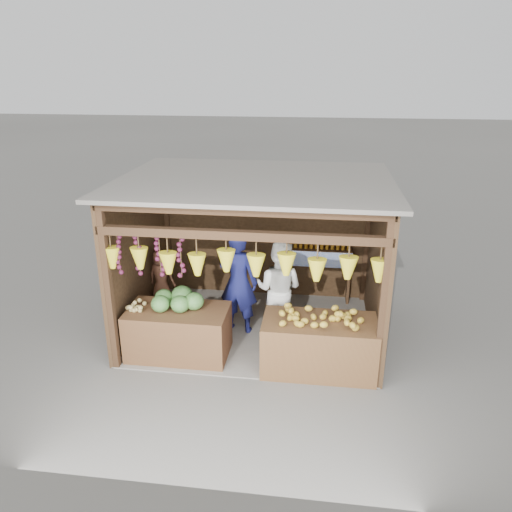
{
  "coord_description": "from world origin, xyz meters",
  "views": [
    {
      "loc": [
        1.03,
        -7.64,
        4.28
      ],
      "look_at": [
        0.03,
        -0.1,
        1.4
      ],
      "focal_mm": 35.0,
      "sensor_mm": 36.0,
      "label": 1
    }
  ],
  "objects_px": {
    "vendor_seated": "(162,277)",
    "counter_left": "(179,333)",
    "counter_right": "(319,345)",
    "woman_standing": "(279,289)",
    "man_standing": "(238,282)"
  },
  "relations": [
    {
      "from": "counter_right",
      "to": "counter_left",
      "type": "bearing_deg",
      "value": 176.87
    },
    {
      "from": "counter_right",
      "to": "woman_standing",
      "type": "distance_m",
      "value": 1.28
    },
    {
      "from": "counter_left",
      "to": "counter_right",
      "type": "relative_size",
      "value": 0.93
    },
    {
      "from": "counter_left",
      "to": "vendor_seated",
      "type": "relative_size",
      "value": 1.57
    },
    {
      "from": "woman_standing",
      "to": "man_standing",
      "type": "bearing_deg",
      "value": 10.6
    },
    {
      "from": "woman_standing",
      "to": "vendor_seated",
      "type": "relative_size",
      "value": 1.69
    },
    {
      "from": "counter_left",
      "to": "vendor_seated",
      "type": "distance_m",
      "value": 1.43
    },
    {
      "from": "counter_left",
      "to": "counter_right",
      "type": "bearing_deg",
      "value": -3.13
    },
    {
      "from": "vendor_seated",
      "to": "counter_left",
      "type": "bearing_deg",
      "value": 129.31
    },
    {
      "from": "counter_right",
      "to": "woman_standing",
      "type": "height_order",
      "value": "woman_standing"
    },
    {
      "from": "counter_right",
      "to": "vendor_seated",
      "type": "relative_size",
      "value": 1.69
    },
    {
      "from": "counter_left",
      "to": "man_standing",
      "type": "distance_m",
      "value": 1.32
    },
    {
      "from": "vendor_seated",
      "to": "counter_right",
      "type": "bearing_deg",
      "value": 166.46
    },
    {
      "from": "counter_left",
      "to": "counter_right",
      "type": "xyz_separation_m",
      "value": [
        2.19,
        -0.12,
        0.01
      ]
    },
    {
      "from": "counter_left",
      "to": "man_standing",
      "type": "xyz_separation_m",
      "value": [
        0.81,
        0.9,
        0.51
      ]
    }
  ]
}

